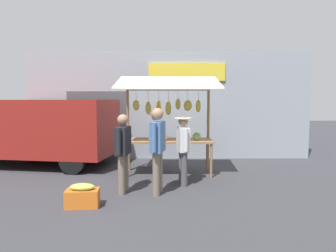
{
  "coord_description": "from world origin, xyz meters",
  "views": [
    {
      "loc": [
        -0.02,
        7.71,
        1.88
      ],
      "look_at": [
        0.0,
        0.3,
        1.25
      ],
      "focal_mm": 32.99,
      "sensor_mm": 36.0,
      "label": 1
    }
  ],
  "objects_px": {
    "shopper_with_shopping_bag": "(158,144)",
    "shopper_in_striped_shirt": "(123,148)",
    "shopper_with_ponytail": "(183,145)",
    "vendor_with_sunhat": "(155,136)",
    "parked_van": "(30,126)",
    "market_stall": "(169,113)",
    "produce_crate_near": "(82,196)"
  },
  "relations": [
    {
      "from": "shopper_in_striped_shirt",
      "to": "market_stall",
      "type": "bearing_deg",
      "value": -21.63
    },
    {
      "from": "parked_van",
      "to": "vendor_with_sunhat",
      "type": "bearing_deg",
      "value": -176.13
    },
    {
      "from": "shopper_with_ponytail",
      "to": "market_stall",
      "type": "bearing_deg",
      "value": 7.64
    },
    {
      "from": "market_stall",
      "to": "shopper_in_striped_shirt",
      "type": "bearing_deg",
      "value": 60.59
    },
    {
      "from": "parked_van",
      "to": "produce_crate_near",
      "type": "height_order",
      "value": "parked_van"
    },
    {
      "from": "vendor_with_sunhat",
      "to": "produce_crate_near",
      "type": "distance_m",
      "value": 3.44
    },
    {
      "from": "market_stall",
      "to": "parked_van",
      "type": "distance_m",
      "value": 4.1
    },
    {
      "from": "shopper_in_striped_shirt",
      "to": "shopper_with_ponytail",
      "type": "height_order",
      "value": "shopper_in_striped_shirt"
    },
    {
      "from": "shopper_with_shopping_bag",
      "to": "parked_van",
      "type": "height_order",
      "value": "parked_van"
    },
    {
      "from": "vendor_with_sunhat",
      "to": "shopper_in_striped_shirt",
      "type": "height_order",
      "value": "shopper_in_striped_shirt"
    },
    {
      "from": "parked_van",
      "to": "shopper_with_shopping_bag",
      "type": "bearing_deg",
      "value": 152.59
    },
    {
      "from": "market_stall",
      "to": "vendor_with_sunhat",
      "type": "distance_m",
      "value": 1.04
    },
    {
      "from": "vendor_with_sunhat",
      "to": "shopper_with_shopping_bag",
      "type": "xyz_separation_m",
      "value": [
        -0.15,
        2.41,
        0.12
      ]
    },
    {
      "from": "produce_crate_near",
      "to": "shopper_in_striped_shirt",
      "type": "bearing_deg",
      "value": -126.2
    },
    {
      "from": "shopper_with_shopping_bag",
      "to": "parked_van",
      "type": "relative_size",
      "value": 0.37
    },
    {
      "from": "shopper_in_striped_shirt",
      "to": "shopper_with_shopping_bag",
      "type": "bearing_deg",
      "value": -88.26
    },
    {
      "from": "shopper_in_striped_shirt",
      "to": "vendor_with_sunhat",
      "type": "bearing_deg",
      "value": -5.38
    },
    {
      "from": "shopper_with_ponytail",
      "to": "produce_crate_near",
      "type": "xyz_separation_m",
      "value": [
        1.84,
        1.42,
        -0.69
      ]
    },
    {
      "from": "shopper_in_striped_shirt",
      "to": "produce_crate_near",
      "type": "xyz_separation_m",
      "value": [
        0.6,
        0.82,
        -0.72
      ]
    },
    {
      "from": "shopper_with_shopping_bag",
      "to": "shopper_in_striped_shirt",
      "type": "xyz_separation_m",
      "value": [
        0.7,
        -0.07,
        -0.09
      ]
    },
    {
      "from": "parked_van",
      "to": "produce_crate_near",
      "type": "xyz_separation_m",
      "value": [
        -2.43,
        3.46,
        -0.93
      ]
    },
    {
      "from": "vendor_with_sunhat",
      "to": "shopper_in_striped_shirt",
      "type": "bearing_deg",
      "value": -13.11
    },
    {
      "from": "shopper_with_ponytail",
      "to": "shopper_with_shopping_bag",
      "type": "bearing_deg",
      "value": 131.95
    },
    {
      "from": "shopper_with_shopping_bag",
      "to": "shopper_in_striped_shirt",
      "type": "bearing_deg",
      "value": 94.37
    },
    {
      "from": "shopper_in_striped_shirt",
      "to": "produce_crate_near",
      "type": "distance_m",
      "value": 1.25
    },
    {
      "from": "shopper_in_striped_shirt",
      "to": "parked_van",
      "type": "xyz_separation_m",
      "value": [
        3.03,
        -2.63,
        0.21
      ]
    },
    {
      "from": "shopper_with_shopping_bag",
      "to": "shopper_with_ponytail",
      "type": "relative_size",
      "value": 1.13
    },
    {
      "from": "market_stall",
      "to": "vendor_with_sunhat",
      "type": "height_order",
      "value": "market_stall"
    },
    {
      "from": "shopper_in_striped_shirt",
      "to": "shopper_with_ponytail",
      "type": "bearing_deg",
      "value": -56.54
    },
    {
      "from": "market_stall",
      "to": "vendor_with_sunhat",
      "type": "bearing_deg",
      "value": -62.42
    },
    {
      "from": "shopper_with_ponytail",
      "to": "produce_crate_near",
      "type": "height_order",
      "value": "shopper_with_ponytail"
    },
    {
      "from": "market_stall",
      "to": "shopper_with_ponytail",
      "type": "xyz_separation_m",
      "value": [
        -0.31,
        1.04,
        -0.66
      ]
    }
  ]
}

